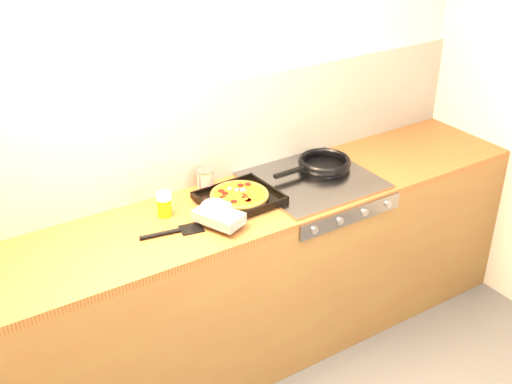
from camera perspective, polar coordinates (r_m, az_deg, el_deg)
room_shell at (r=3.13m, az=-4.62°, el=5.01°), size 3.20×3.20×3.20m
counter_run at (r=3.26m, az=-1.68°, el=-8.08°), size 3.20×0.62×0.90m
stovetop at (r=3.24m, az=5.02°, el=1.02°), size 0.60×0.56×0.02m
pizza_on_tray at (r=2.97m, az=-2.06°, el=-0.81°), size 0.47×0.42×0.06m
frying_pan at (r=3.34m, az=6.02°, el=2.53°), size 0.46×0.28×0.04m
tomato_can at (r=3.12m, az=-4.52°, el=1.00°), size 0.11×0.11×0.12m
juice_glass at (r=2.93m, az=-8.16°, el=-1.08°), size 0.08×0.08×0.12m
wooden_spoon at (r=3.18m, az=-2.24°, el=0.68°), size 0.30×0.05×0.02m
black_spatula at (r=2.82m, az=-7.38°, el=-3.53°), size 0.29×0.10×0.02m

